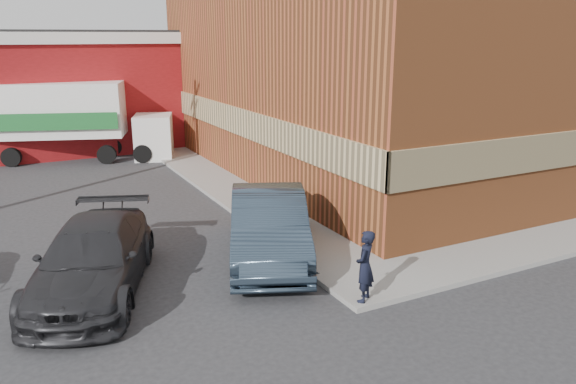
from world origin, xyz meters
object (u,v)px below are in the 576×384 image
brick_building (395,52)px  suv_b (93,259)px  warehouse (5,91)px  sedan (269,226)px  box_truck (77,116)px  man (365,266)px

brick_building → suv_b: bearing=-151.5°
brick_building → warehouse: size_ratio=1.12×
sedan → suv_b: size_ratio=1.00×
sedan → box_truck: bearing=123.4°
brick_building → suv_b: size_ratio=3.55×
brick_building → box_truck: brick_building is taller
man → suv_b: bearing=-73.8°
brick_building → man: 14.17m
brick_building → warehouse: 18.30m
brick_building → suv_b: brick_building is taller
box_truck → man: bearing=-60.5°
warehouse → suv_b: size_ratio=3.17×
box_truck → warehouse: bearing=141.0°
sedan → suv_b: bearing=-157.4°
man → sedan: size_ratio=0.29×
suv_b → man: bearing=-12.5°
man → brick_building: bearing=-169.1°
man → box_truck: 17.66m
suv_b → box_truck: bearing=105.1°
brick_building → suv_b: (-13.45, -7.31, -3.94)m
man → sedan: 3.26m
warehouse → man: (5.83, -21.55, -1.94)m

